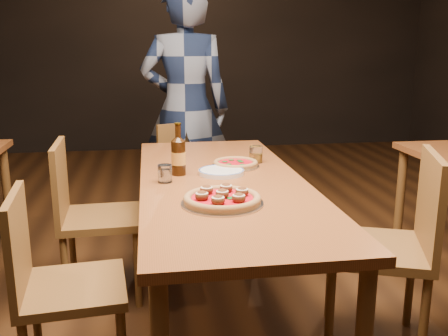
{
  "coord_description": "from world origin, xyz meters",
  "views": [
    {
      "loc": [
        -0.35,
        -2.34,
        1.39
      ],
      "look_at": [
        0.0,
        -0.05,
        0.82
      ],
      "focal_mm": 40.0,
      "sensor_mm": 36.0,
      "label": 1
    }
  ],
  "objects": [
    {
      "name": "chair_main_e",
      "position": [
        0.66,
        -0.34,
        0.49
      ],
      "size": [
        0.59,
        0.59,
        0.98
      ],
      "primitive_type": null,
      "rotation": [
        0.0,
        0.0,
        -1.93
      ],
      "color": "brown",
      "rests_on": "ground"
    },
    {
      "name": "pizza_meatball",
      "position": [
        -0.06,
        -0.39,
        0.77
      ],
      "size": [
        0.34,
        0.34,
        0.06
      ],
      "rotation": [
        0.0,
        0.0,
        -0.08
      ],
      "color": "#B7B7BF",
      "rests_on": "table_main"
    },
    {
      "name": "ground",
      "position": [
        0.0,
        0.0,
        0.0
      ],
      "size": [
        9.0,
        9.0,
        0.0
      ],
      "primitive_type": "plane",
      "color": "black"
    },
    {
      "name": "chair_main_nw",
      "position": [
        -0.68,
        -0.43,
        0.44
      ],
      "size": [
        0.45,
        0.45,
        0.89
      ],
      "primitive_type": null,
      "rotation": [
        0.0,
        0.0,
        1.67
      ],
      "color": "brown",
      "rests_on": "ground"
    },
    {
      "name": "table_main",
      "position": [
        0.0,
        0.0,
        0.68
      ],
      "size": [
        0.8,
        2.0,
        0.75
      ],
      "color": "brown",
      "rests_on": "ground"
    },
    {
      "name": "pizza_margherita",
      "position": [
        0.11,
        0.25,
        0.77
      ],
      "size": [
        0.26,
        0.26,
        0.03
      ],
      "rotation": [
        0.0,
        0.0,
        -0.21
      ],
      "color": "#B7B7BF",
      "rests_on": "table_main"
    },
    {
      "name": "diner",
      "position": [
        -0.07,
        1.42,
        0.92
      ],
      "size": [
        0.72,
        0.51,
        1.85
      ],
      "primitive_type": "imported",
      "rotation": [
        0.0,
        0.0,
        3.03
      ],
      "color": "black",
      "rests_on": "ground"
    },
    {
      "name": "plate_stack",
      "position": [
        0.01,
        0.11,
        0.76
      ],
      "size": [
        0.23,
        0.23,
        0.02
      ],
      "primitive_type": "cylinder",
      "color": "white",
      "rests_on": "table_main"
    },
    {
      "name": "water_glass",
      "position": [
        -0.28,
        -0.01,
        0.79
      ],
      "size": [
        0.07,
        0.07,
        0.09
      ],
      "primitive_type": "cylinder",
      "color": "white",
      "rests_on": "table_main"
    },
    {
      "name": "chair_end",
      "position": [
        -0.03,
        1.12,
        0.44
      ],
      "size": [
        0.53,
        0.53,
        0.88
      ],
      "primitive_type": null,
      "rotation": [
        0.0,
        0.0,
        0.38
      ],
      "color": "brown",
      "rests_on": "ground"
    },
    {
      "name": "beer_bottle",
      "position": [
        -0.21,
        0.12,
        0.84
      ],
      "size": [
        0.07,
        0.07,
        0.26
      ],
      "rotation": [
        0.0,
        0.0,
        0.4
      ],
      "color": "black",
      "rests_on": "table_main"
    },
    {
      "name": "chair_main_sw",
      "position": [
        -0.63,
        0.35,
        0.47
      ],
      "size": [
        0.45,
        0.45,
        0.93
      ],
      "primitive_type": null,
      "rotation": [
        0.0,
        0.0,
        1.61
      ],
      "color": "brown",
      "rests_on": "ground"
    },
    {
      "name": "amber_glass",
      "position": [
        0.24,
        0.34,
        0.8
      ],
      "size": [
        0.08,
        0.08,
        0.09
      ],
      "primitive_type": "cylinder",
      "color": "#A06612",
      "rests_on": "table_main"
    }
  ]
}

